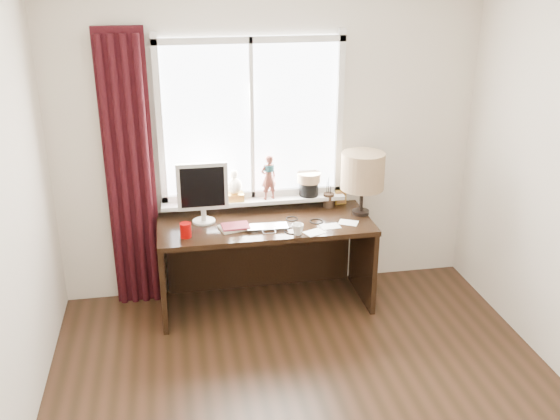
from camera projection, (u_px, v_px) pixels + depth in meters
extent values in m
cube|color=beige|center=(270.00, 142.00, 5.11)|extent=(3.50, 0.00, 2.60)
imported|color=silver|center=(268.00, 227.00, 4.84)|extent=(0.33, 0.22, 0.03)
imported|color=white|center=(298.00, 229.00, 4.72)|extent=(0.12, 0.12, 0.09)
cylinder|color=#890100|center=(186.00, 230.00, 4.67)|extent=(0.09, 0.09, 0.11)
cube|color=white|center=(251.00, 120.00, 5.00)|extent=(1.40, 0.02, 1.30)
cube|color=silver|center=(253.00, 194.00, 5.21)|extent=(1.50, 0.05, 0.05)
cube|color=silver|center=(250.00, 40.00, 4.74)|extent=(1.50, 0.05, 0.05)
cube|color=silver|center=(160.00, 124.00, 4.85)|extent=(0.05, 0.05, 1.40)
cube|color=silver|center=(339.00, 117.00, 5.10)|extent=(0.05, 0.05, 1.40)
cube|color=silver|center=(252.00, 120.00, 4.98)|extent=(0.03, 0.05, 1.30)
cube|color=silver|center=(254.00, 200.00, 5.18)|extent=(1.52, 0.18, 0.03)
cylinder|color=#430008|center=(193.00, 190.00, 5.01)|extent=(0.14, 0.14, 0.25)
cube|color=gold|center=(234.00, 197.00, 5.13)|extent=(0.15, 0.12, 0.06)
sphere|color=beige|center=(234.00, 186.00, 5.10)|extent=(0.13, 0.13, 0.13)
sphere|color=beige|center=(234.00, 174.00, 5.06)|extent=(0.07, 0.07, 0.07)
imported|color=brown|center=(269.00, 177.00, 5.11)|extent=(0.16, 0.12, 0.38)
cylinder|color=#1E4C51|center=(269.00, 168.00, 5.07)|extent=(0.10, 0.10, 0.05)
cylinder|color=black|center=(309.00, 189.00, 5.22)|extent=(0.16, 0.16, 0.12)
cylinder|color=#8C6B4C|center=(309.00, 177.00, 5.19)|extent=(0.20, 0.20, 0.08)
cube|color=black|center=(130.00, 173.00, 4.92)|extent=(0.38, 0.05, 2.25)
cylinder|color=black|center=(112.00, 179.00, 4.87)|extent=(0.06, 0.06, 2.20)
cylinder|color=black|center=(124.00, 178.00, 4.88)|extent=(0.06, 0.06, 2.20)
cylinder|color=black|center=(136.00, 178.00, 4.90)|extent=(0.06, 0.06, 2.20)
cylinder|color=black|center=(147.00, 177.00, 4.91)|extent=(0.06, 0.06, 2.20)
cube|color=#351F11|center=(265.00, 224.00, 4.97)|extent=(1.70, 0.70, 0.04)
cube|color=#351F11|center=(163.00, 275.00, 4.97)|extent=(0.04, 0.64, 0.71)
cube|color=#351F11|center=(363.00, 258.00, 5.25)|extent=(0.04, 0.64, 0.71)
cube|color=#351F11|center=(260.00, 249.00, 5.41)|extent=(1.60, 0.03, 0.71)
cylinder|color=beige|center=(204.00, 221.00, 4.96)|extent=(0.18, 0.18, 0.01)
cylinder|color=beige|center=(204.00, 214.00, 4.94)|extent=(0.04, 0.04, 0.10)
cube|color=beige|center=(202.00, 186.00, 4.85)|extent=(0.40, 0.04, 0.38)
cube|color=black|center=(202.00, 187.00, 4.83)|extent=(0.34, 0.01, 0.32)
cube|color=beige|center=(234.00, 228.00, 4.84)|extent=(0.25, 0.21, 0.02)
cube|color=maroon|center=(235.00, 226.00, 4.82)|extent=(0.22, 0.16, 0.01)
cylinder|color=black|center=(329.00, 200.00, 5.25)|extent=(0.09, 0.09, 0.12)
cylinder|color=black|center=(327.00, 194.00, 5.24)|extent=(0.01, 0.01, 0.22)
cylinder|color=black|center=(330.00, 197.00, 5.23)|extent=(0.01, 0.01, 0.19)
cylinder|color=black|center=(328.00, 192.00, 5.24)|extent=(0.01, 0.01, 0.25)
cylinder|color=black|center=(330.00, 197.00, 5.25)|extent=(0.01, 0.01, 0.17)
cube|color=gold|center=(341.00, 197.00, 5.31)|extent=(0.10, 0.03, 0.13)
cube|color=#996633|center=(341.00, 197.00, 5.30)|extent=(0.08, 0.02, 0.10)
cylinder|color=black|center=(361.00, 212.00, 5.12)|extent=(0.14, 0.14, 0.03)
cylinder|color=black|center=(361.00, 198.00, 5.07)|extent=(0.03, 0.03, 0.22)
cylinder|color=tan|center=(363.00, 171.00, 4.99)|extent=(0.35, 0.35, 0.30)
cube|color=white|center=(330.00, 226.00, 4.88)|extent=(0.16, 0.12, 0.00)
cube|color=white|center=(348.00, 223.00, 4.95)|extent=(0.18, 0.17, 0.00)
cube|color=white|center=(314.00, 232.00, 4.77)|extent=(0.18, 0.16, 0.00)
torus|color=black|center=(292.00, 231.00, 4.79)|extent=(0.17, 0.17, 0.01)
torus|color=black|center=(316.00, 221.00, 4.97)|extent=(0.12, 0.12, 0.01)
torus|color=black|center=(292.00, 219.00, 5.02)|extent=(0.13, 0.13, 0.01)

